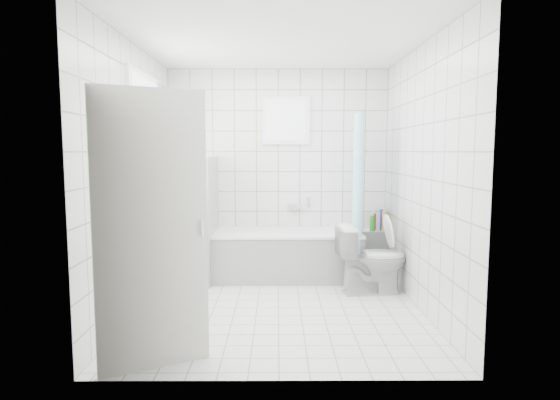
{
  "coord_description": "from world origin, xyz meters",
  "views": [
    {
      "loc": [
        -0.01,
        -4.55,
        1.57
      ],
      "look_at": [
        0.02,
        0.35,
        1.05
      ],
      "focal_mm": 30.0,
      "sensor_mm": 36.0,
      "label": 1
    }
  ],
  "objects": [
    {
      "name": "ground",
      "position": [
        0.0,
        0.0,
        0.0
      ],
      "size": [
        3.0,
        3.0,
        0.0
      ],
      "primitive_type": "plane",
      "color": "white",
      "rests_on": "ground"
    },
    {
      "name": "wall_front",
      "position": [
        0.0,
        -1.5,
        1.3
      ],
      "size": [
        2.8,
        0.02,
        2.6
      ],
      "primitive_type": "cube",
      "color": "white",
      "rests_on": "ground"
    },
    {
      "name": "tiled_ledge",
      "position": [
        1.27,
        1.38,
        0.28
      ],
      "size": [
        0.4,
        0.24,
        0.55
      ],
      "primitive_type": "cube",
      "color": "white",
      "rests_on": "ground"
    },
    {
      "name": "window_left",
      "position": [
        -1.35,
        0.3,
        1.6
      ],
      "size": [
        0.01,
        0.9,
        1.4
      ],
      "primitive_type": "cube",
      "color": "white",
      "rests_on": "wall_left"
    },
    {
      "name": "shower_curtain",
      "position": [
        0.95,
        0.97,
        1.1
      ],
      "size": [
        0.14,
        0.48,
        1.78
      ],
      "primitive_type": null,
      "color": "#56E0FC",
      "rests_on": "curtain_rod"
    },
    {
      "name": "bathtub",
      "position": [
        0.11,
        1.12,
        0.29
      ],
      "size": [
        1.8,
        0.77,
        0.58
      ],
      "color": "white",
      "rests_on": "ground"
    },
    {
      "name": "tub_faucet",
      "position": [
        0.21,
        1.46,
        0.85
      ],
      "size": [
        0.18,
        0.06,
        0.06
      ],
      "primitive_type": "cube",
      "color": "silver",
      "rests_on": "wall_back"
    },
    {
      "name": "wall_left",
      "position": [
        -1.4,
        0.0,
        1.3
      ],
      "size": [
        0.02,
        3.0,
        2.6
      ],
      "primitive_type": "cube",
      "color": "white",
      "rests_on": "ground"
    },
    {
      "name": "window_back",
      "position": [
        0.1,
        1.46,
        1.95
      ],
      "size": [
        0.5,
        0.01,
        0.5
      ],
      "primitive_type": "cube",
      "color": "white",
      "rests_on": "wall_back"
    },
    {
      "name": "wall_back",
      "position": [
        0.0,
        1.5,
        1.3
      ],
      "size": [
        2.8,
        0.02,
        2.6
      ],
      "primitive_type": "cube",
      "color": "white",
      "rests_on": "ground"
    },
    {
      "name": "curtain_rod",
      "position": [
        0.95,
        1.1,
        2.0
      ],
      "size": [
        0.02,
        0.8,
        0.02
      ],
      "primitive_type": "cylinder",
      "rotation": [
        1.57,
        0.0,
        0.0
      ],
      "color": "silver",
      "rests_on": "wall_back"
    },
    {
      "name": "ceiling",
      "position": [
        0.0,
        0.0,
        2.6
      ],
      "size": [
        3.0,
        3.0,
        0.0
      ],
      "primitive_type": "plane",
      "rotation": [
        3.14,
        0.0,
        0.0
      ],
      "color": "white",
      "rests_on": "ground"
    },
    {
      "name": "toilet",
      "position": [
        1.03,
        0.5,
        0.38
      ],
      "size": [
        0.79,
        0.5,
        0.76
      ],
      "primitive_type": "imported",
      "rotation": [
        0.0,
        0.0,
        1.68
      ],
      "color": "silver",
      "rests_on": "ground"
    },
    {
      "name": "door",
      "position": [
        -0.89,
        -1.3,
        1.0
      ],
      "size": [
        0.73,
        0.4,
        2.0
      ],
      "primitive_type": "cube",
      "rotation": [
        0.0,
        0.0,
        -1.09
      ],
      "color": "silver",
      "rests_on": "ground"
    },
    {
      "name": "partition_wall",
      "position": [
        -0.86,
        1.07,
        0.75
      ],
      "size": [
        0.15,
        0.85,
        1.5
      ],
      "primitive_type": "cube",
      "color": "white",
      "rests_on": "ground"
    },
    {
      "name": "window_sill",
      "position": [
        -1.31,
        0.3,
        0.86
      ],
      "size": [
        0.18,
        1.02,
        0.08
      ],
      "primitive_type": "cube",
      "color": "white",
      "rests_on": "wall_left"
    },
    {
      "name": "wall_right",
      "position": [
        1.4,
        0.0,
        1.3
      ],
      "size": [
        0.02,
        3.0,
        2.6
      ],
      "primitive_type": "cube",
      "color": "white",
      "rests_on": "ground"
    },
    {
      "name": "ledge_bottles",
      "position": [
        1.29,
        1.35,
        0.67
      ],
      "size": [
        0.22,
        0.16,
        0.27
      ],
      "color": "red",
      "rests_on": "tiled_ledge"
    },
    {
      "name": "sill_bottles",
      "position": [
        -1.3,
        0.26,
        1.02
      ],
      "size": [
        0.18,
        0.81,
        0.29
      ],
      "color": "silver",
      "rests_on": "window_sill"
    }
  ]
}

